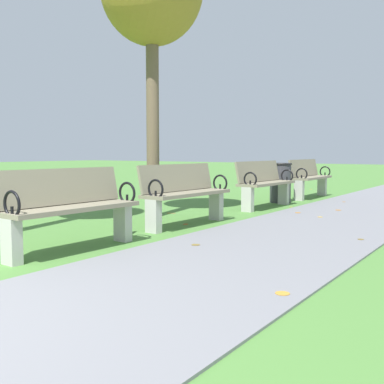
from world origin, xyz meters
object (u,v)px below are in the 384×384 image
object	(u,v)px
trash_bin	(280,183)
park_bench_4	(265,183)
park_bench_3	(185,193)
park_bench_2	(70,207)
park_bench_5	(309,177)

from	to	relation	value
trash_bin	park_bench_4	bearing A→B (deg)	-82.19
park_bench_3	park_bench_2	bearing A→B (deg)	-90.00
park_bench_2	trash_bin	world-z (taller)	park_bench_2
park_bench_2	trash_bin	distance (m)	5.87
park_bench_2	park_bench_4	distance (m)	4.80
park_bench_2	trash_bin	bearing A→B (deg)	91.44
park_bench_4	park_bench_5	size ratio (longest dim) A/B	1.01
park_bench_3	trash_bin	bearing A→B (deg)	92.27
trash_bin	park_bench_2	bearing A→B (deg)	-88.56
park_bench_4	trash_bin	size ratio (longest dim) A/B	1.92
park_bench_2	park_bench_3	distance (m)	2.15
park_bench_2	park_bench_5	bearing A→B (deg)	90.00
park_bench_2	park_bench_3	xyz separation A→B (m)	(0.00, 2.15, 0.00)
park_bench_5	park_bench_4	bearing A→B (deg)	-90.00
trash_bin	park_bench_3	bearing A→B (deg)	-87.73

